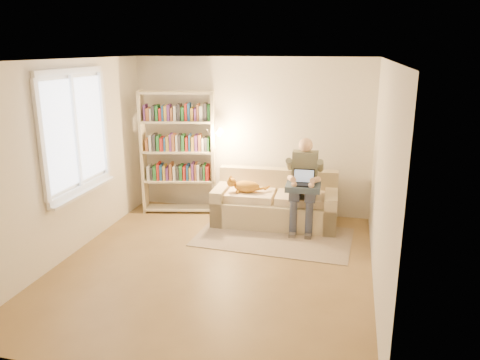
% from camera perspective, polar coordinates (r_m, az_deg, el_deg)
% --- Properties ---
extents(floor, '(4.50, 4.50, 0.00)m').
position_cam_1_polar(floor, '(6.19, -3.20, -10.39)').
color(floor, brown).
rests_on(floor, ground).
extents(ceiling, '(4.00, 4.50, 0.02)m').
position_cam_1_polar(ceiling, '(5.56, -3.62, 14.41)').
color(ceiling, white).
rests_on(ceiling, wall_back).
extents(wall_left, '(0.02, 4.50, 2.60)m').
position_cam_1_polar(wall_left, '(6.59, -20.31, 2.26)').
color(wall_left, silver).
rests_on(wall_left, floor).
extents(wall_right, '(0.02, 4.50, 2.60)m').
position_cam_1_polar(wall_right, '(5.52, 16.91, 0.06)').
color(wall_right, silver).
rests_on(wall_right, floor).
extents(wall_back, '(4.00, 0.02, 2.60)m').
position_cam_1_polar(wall_back, '(7.87, 1.34, 5.33)').
color(wall_back, silver).
rests_on(wall_back, floor).
extents(wall_front, '(4.00, 0.02, 2.60)m').
position_cam_1_polar(wall_front, '(3.75, -13.40, -7.12)').
color(wall_front, silver).
rests_on(wall_front, floor).
extents(window, '(0.12, 1.52, 1.69)m').
position_cam_1_polar(window, '(6.71, -19.06, 3.27)').
color(window, white).
rests_on(window, wall_left).
extents(sofa, '(1.97, 0.93, 0.82)m').
position_cam_1_polar(sofa, '(7.55, 4.34, -3.03)').
color(sofa, tan).
rests_on(sofa, floor).
extents(person, '(0.41, 0.64, 1.41)m').
position_cam_1_polar(person, '(7.22, 7.81, 0.09)').
color(person, '#6D6F5A').
rests_on(person, sofa).
extents(cat, '(0.63, 0.23, 0.23)m').
position_cam_1_polar(cat, '(7.40, 0.66, -0.73)').
color(cat, gold).
rests_on(cat, sofa).
extents(blanket, '(0.53, 0.44, 0.09)m').
position_cam_1_polar(blanket, '(7.11, 7.62, -0.85)').
color(blanket, '#2C3C4E').
rests_on(blanket, person).
extents(laptop, '(0.33, 0.29, 0.27)m').
position_cam_1_polar(laptop, '(7.09, 7.66, -0.06)').
color(laptop, black).
rests_on(laptop, blanket).
extents(bookshelf, '(1.41, 0.56, 2.07)m').
position_cam_1_polar(bookshelf, '(7.90, -7.54, 4.07)').
color(bookshelf, beige).
rests_on(bookshelf, floor).
extents(rug, '(2.34, 1.47, 0.01)m').
position_cam_1_polar(rug, '(7.06, 4.11, -6.95)').
color(rug, gray).
rests_on(rug, floor).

